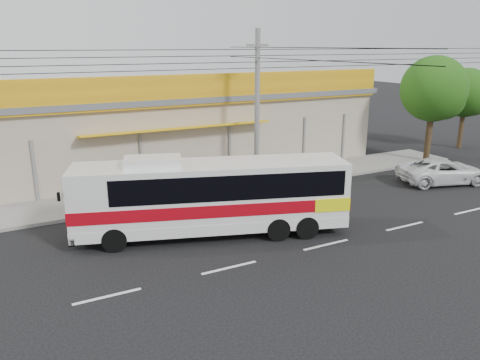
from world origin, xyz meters
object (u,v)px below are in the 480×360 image
object	(u,v)px
coach_bus	(216,193)
white_car	(443,171)
tree_near	(436,91)
motorbike_dark	(82,187)
motorbike_red	(88,202)
utility_pole	(258,58)
tree_far	(467,94)

from	to	relation	value
coach_bus	white_car	bearing A→B (deg)	21.52
coach_bus	tree_near	distance (m)	17.53
tree_near	motorbike_dark	bearing A→B (deg)	172.98
motorbike_red	white_car	size ratio (longest dim) A/B	0.38
motorbike_dark	utility_pole	size ratio (longest dim) A/B	0.05
utility_pole	motorbike_dark	bearing A→B (deg)	167.63
motorbike_red	tree_near	size ratio (longest dim) A/B	0.27
utility_pole	tree_near	distance (m)	12.26
white_car	utility_pole	bearing A→B (deg)	81.86
coach_bus	utility_pole	world-z (taller)	utility_pole
motorbike_dark	tree_near	size ratio (longest dim) A/B	0.24
white_car	tree_far	size ratio (longest dim) A/B	0.84
tree_far	motorbike_dark	bearing A→B (deg)	178.79
motorbike_red	motorbike_dark	distance (m)	2.58
motorbike_dark	white_car	size ratio (longest dim) A/B	0.33
motorbike_dark	tree_near	world-z (taller)	tree_near
motorbike_red	utility_pole	world-z (taller)	utility_pole
motorbike_red	motorbike_dark	xyz separation A→B (m)	(0.14, 2.58, -0.00)
motorbike_dark	white_car	bearing A→B (deg)	-109.74
white_car	utility_pole	world-z (taller)	utility_pole
motorbike_dark	utility_pole	bearing A→B (deg)	-102.91
tree_near	coach_bus	bearing A→B (deg)	-165.17
white_car	tree_near	xyz separation A→B (m)	(3.03, 3.59, 3.78)
utility_pole	tree_far	bearing A→B (deg)	4.29
motorbike_red	motorbike_dark	world-z (taller)	motorbike_red
motorbike_red	utility_pole	size ratio (longest dim) A/B	0.05
white_car	motorbike_red	bearing A→B (deg)	95.74
motorbike_red	white_car	xyz separation A→B (m)	(17.72, -3.55, 0.04)
motorbike_dark	white_car	distance (m)	18.62
motorbike_red	motorbike_dark	size ratio (longest dim) A/B	1.15
motorbike_dark	coach_bus	bearing A→B (deg)	-151.49
coach_bus	motorbike_red	bearing A→B (deg)	150.41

